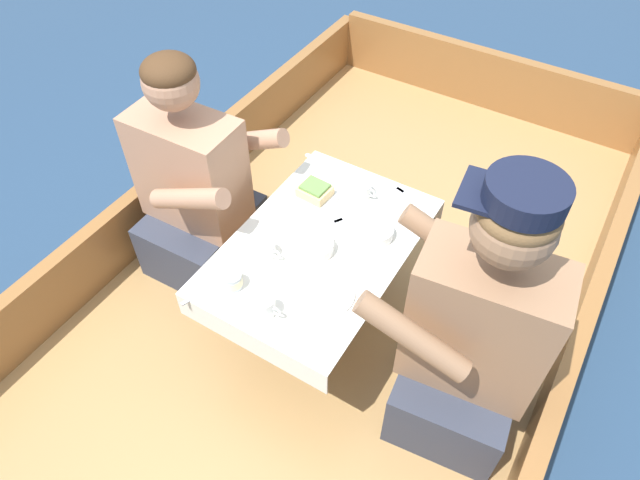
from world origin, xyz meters
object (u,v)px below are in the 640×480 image
object	(u,v)px
coffee_cup_center	(266,306)
coffee_cup_port	(360,189)
coffee_cup_starboard	(266,249)
person_port	(196,192)
tin_can	(232,280)
sandwich	(315,190)
person_starboard	(472,338)

from	to	relation	value
coffee_cup_center	coffee_cup_port	bearing A→B (deg)	91.03
coffee_cup_center	coffee_cup_starboard	bearing A→B (deg)	124.82
person_port	tin_can	bearing A→B (deg)	-38.47
coffee_cup_port	tin_can	bearing A→B (deg)	-103.48
coffee_cup_starboard	sandwich	bearing A→B (deg)	91.92
person_starboard	person_port	bearing A→B (deg)	-11.90
person_starboard	coffee_cup_port	world-z (taller)	person_starboard
person_port	sandwich	distance (m)	0.48
person_port	coffee_cup_starboard	size ratio (longest dim) A/B	10.07
person_starboard	coffee_cup_starboard	bearing A→B (deg)	-2.11
coffee_cup_port	coffee_cup_center	size ratio (longest dim) A/B	1.16
person_port	coffee_cup_center	bearing A→B (deg)	-33.02
sandwich	coffee_cup_center	bearing A→B (deg)	-74.35
coffee_cup_starboard	tin_can	world-z (taller)	tin_can
sandwich	person_port	bearing A→B (deg)	-159.70
person_port	sandwich	bearing A→B (deg)	18.47
person_port	person_starboard	size ratio (longest dim) A/B	0.91
tin_can	sandwich	bearing A→B (deg)	89.31
person_port	sandwich	size ratio (longest dim) A/B	8.22
coffee_cup_port	coffee_cup_starboard	size ratio (longest dim) A/B	1.10
person_starboard	sandwich	xyz separation A→B (m)	(-0.72, 0.27, 0.04)
sandwich	coffee_cup_starboard	bearing A→B (deg)	-88.08
person_starboard	coffee_cup_center	distance (m)	0.63
sandwich	coffee_cup_starboard	size ratio (longest dim) A/B	1.23
sandwich	coffee_cup_center	world-z (taller)	coffee_cup_center
coffee_cup_center	tin_can	xyz separation A→B (m)	(-0.15, 0.03, -0.01)
coffee_cup_port	person_port	bearing A→B (deg)	-155.67
sandwich	coffee_cup_center	xyz separation A→B (m)	(0.15, -0.52, 0.00)
person_starboard	coffee_cup_port	size ratio (longest dim) A/B	10.04
coffee_cup_starboard	tin_can	distance (m)	0.16
person_port	coffee_cup_starboard	distance (m)	0.49
sandwich	tin_can	world-z (taller)	sandwich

